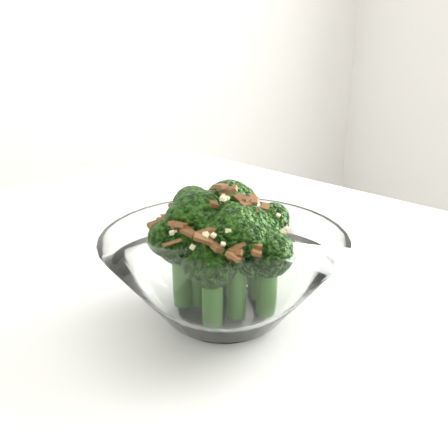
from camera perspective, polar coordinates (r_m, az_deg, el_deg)
name	(u,v)px	position (r m, az deg, el deg)	size (l,w,h in m)	color
broccoli_dish	(224,266)	(0.44, 0.04, -4.88)	(0.21, 0.21, 0.13)	white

